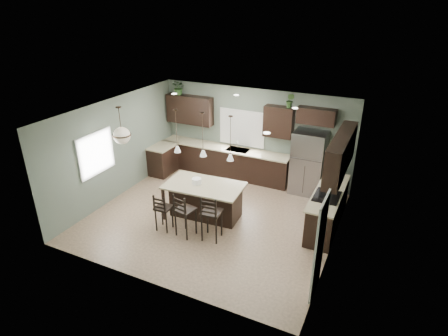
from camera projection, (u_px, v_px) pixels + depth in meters
ground at (214, 217)px, 9.72m from camera, size 6.00×6.00×0.00m
pantry_door at (319, 247)px, 6.86m from camera, size 0.04×0.82×2.04m
window_back at (242, 128)px, 11.48m from camera, size 1.35×0.02×1.00m
window_left at (96, 153)px, 9.60m from camera, size 0.02×1.10×1.00m
left_return_cabs at (163, 160)px, 11.99m from camera, size 0.60×0.90×0.90m
left_return_countertop at (162, 146)px, 11.79m from camera, size 0.66×0.96×0.04m
back_lower_cabs at (225, 161)px, 11.88m from camera, size 4.20×0.60×0.90m
back_countertop at (225, 148)px, 11.67m from camera, size 4.20×0.66×0.04m
sink_inset at (238, 150)px, 11.49m from camera, size 0.70×0.45×0.01m
faucet at (237, 146)px, 11.40m from camera, size 0.02×0.02×0.28m
back_upper_left at (190, 110)px, 11.88m from camera, size 1.55×0.34×0.90m
back_upper_right at (279, 122)px, 10.72m from camera, size 0.85×0.34×0.90m
fridge_header at (316, 116)px, 10.18m from camera, size 1.05×0.34×0.45m
right_lower_cabs at (328, 209)px, 9.19m from camera, size 0.60×2.35×0.90m
right_countertop at (329, 192)px, 9.01m from camera, size 0.66×2.35×0.04m
cooktop at (327, 196)px, 8.77m from camera, size 0.58×0.75×0.02m
wall_oven_front at (313, 212)px, 9.09m from camera, size 0.01×0.72×0.60m
right_upper_cabs at (341, 154)px, 8.52m from camera, size 0.34×2.35×0.90m
microwave at (334, 174)px, 8.48m from camera, size 0.40×0.75×0.40m
refrigerator at (308, 163)px, 10.62m from camera, size 0.90×0.74×1.85m
kitchen_island at (204, 201)px, 9.54m from camera, size 2.02×1.23×0.92m
serving_dish at (197, 181)px, 9.39m from camera, size 0.24×0.24×0.14m
bar_stool_left at (164, 211)px, 9.01m from camera, size 0.39×0.39×0.99m
bar_stool_center at (185, 214)px, 8.76m from camera, size 0.49×0.49×1.13m
bar_stool_right at (212, 217)px, 8.61m from camera, size 0.48×0.48×1.18m
pendant_left at (176, 131)px, 9.04m from camera, size 0.17×0.17×1.10m
pendant_center at (203, 135)px, 8.80m from camera, size 0.17×0.17×1.10m
pendant_right at (230, 139)px, 8.56m from camera, size 0.17×0.17×1.10m
chandelier at (121, 125)px, 9.23m from camera, size 0.47×0.47×0.97m
plant_back_left at (179, 88)px, 11.71m from camera, size 0.51×0.48×0.45m
plant_back_right at (290, 101)px, 10.31m from camera, size 0.26×0.23×0.41m
room_shell at (213, 157)px, 9.02m from camera, size 6.00×6.00×6.00m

